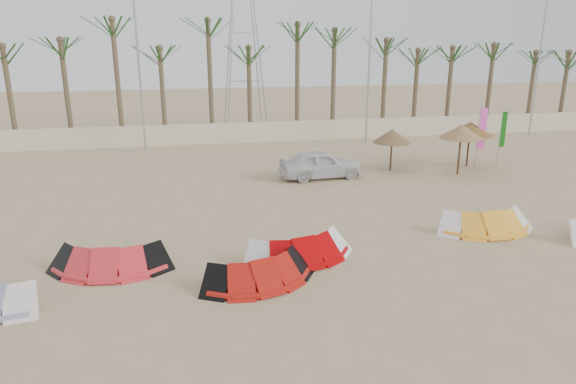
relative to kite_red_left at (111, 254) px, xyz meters
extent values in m
plane|color=tan|center=(5.96, -3.54, -0.42)|extent=(120.00, 120.00, 0.00)
cube|color=beige|center=(5.96, 18.46, 0.23)|extent=(60.00, 0.30, 1.30)
cylinder|color=brown|center=(-8.04, 19.96, 2.83)|extent=(0.32, 0.32, 6.50)
ellipsoid|color=#194719|center=(-8.04, 19.96, 6.08)|extent=(4.00, 4.00, 2.40)
cylinder|color=brown|center=(1.96, 19.96, 2.83)|extent=(0.32, 0.32, 6.50)
ellipsoid|color=#194719|center=(1.96, 19.96, 6.08)|extent=(4.00, 4.00, 2.40)
cylinder|color=brown|center=(11.96, 19.96, 2.83)|extent=(0.32, 0.32, 6.50)
ellipsoid|color=#194719|center=(11.96, 19.96, 6.08)|extent=(4.00, 4.00, 2.40)
cylinder|color=brown|center=(21.96, 19.96, 2.83)|extent=(0.32, 0.32, 6.50)
ellipsoid|color=#194719|center=(21.96, 19.96, 6.08)|extent=(4.00, 4.00, 2.40)
cylinder|color=brown|center=(29.96, 19.96, 2.83)|extent=(0.32, 0.32, 6.50)
ellipsoid|color=#194719|center=(29.96, 19.96, 6.08)|extent=(4.00, 4.00, 2.40)
cylinder|color=#A5A8AD|center=(-0.04, 16.46, 5.08)|extent=(0.14, 0.14, 11.00)
cylinder|color=#A5A8AD|center=(13.96, 16.46, 5.08)|extent=(0.14, 0.14, 11.00)
cylinder|color=#A5A8AD|center=(25.96, 16.46, 5.08)|extent=(0.14, 0.14, 11.00)
cube|color=silver|center=(-1.58, -1.72, -0.17)|extent=(1.09, 1.25, 0.40)
cylinder|color=red|center=(0.00, -0.31, -0.32)|extent=(3.22, 0.62, 0.20)
cube|color=black|center=(-1.45, -0.21, -0.17)|extent=(0.74, 1.17, 0.40)
cube|color=black|center=(1.45, -0.21, -0.17)|extent=(0.74, 1.17, 0.40)
cylinder|color=#A7130B|center=(4.24, -2.04, -0.32)|extent=(2.94, 1.06, 0.20)
cube|color=black|center=(2.89, -1.94, -0.17)|extent=(0.89, 1.23, 0.40)
cube|color=black|center=(5.59, -1.94, -0.17)|extent=(0.89, 1.23, 0.40)
cylinder|color=#A70002|center=(5.71, -0.63, -0.32)|extent=(3.22, 0.95, 0.20)
cube|color=white|center=(4.25, -0.53, -0.17)|extent=(0.84, 1.21, 0.40)
cube|color=white|center=(7.18, -0.53, -0.17)|extent=(0.84, 1.21, 0.40)
cylinder|color=#FFA826|center=(12.82, 0.45, -0.32)|extent=(3.20, 0.21, 0.20)
cube|color=white|center=(11.37, 0.55, -0.17)|extent=(0.60, 1.10, 0.40)
cube|color=white|center=(14.26, 0.55, -0.17)|extent=(0.60, 1.10, 0.40)
cube|color=white|center=(15.19, -0.72, -0.17)|extent=(0.97, 1.24, 0.40)
cylinder|color=#4C331E|center=(12.83, 9.45, 0.62)|extent=(0.10, 0.10, 2.09)
cone|color=brown|center=(12.83, 9.45, 1.42)|extent=(2.00, 2.00, 0.70)
cylinder|color=#4C331E|center=(15.88, 8.02, 0.81)|extent=(0.10, 0.10, 2.47)
cone|color=#A27A4F|center=(15.88, 8.02, 1.80)|extent=(2.16, 2.16, 0.70)
cylinder|color=#4C331E|center=(17.23, 9.52, 0.73)|extent=(0.10, 0.10, 2.31)
cone|color=brown|center=(17.23, 9.52, 1.64)|extent=(2.42, 2.42, 0.70)
cylinder|color=#A5A8AD|center=(17.48, 9.12, 1.26)|extent=(0.04, 0.04, 3.37)
cube|color=#F649C6|center=(17.70, 9.12, 1.67)|extent=(0.42, 0.03, 2.19)
cylinder|color=#A5A8AD|center=(19.28, 9.88, 1.08)|extent=(0.04, 0.04, 2.99)
cube|color=#0A510C|center=(19.50, 9.88, 1.44)|extent=(0.41, 0.15, 1.94)
imported|color=silver|center=(8.86, 8.76, 0.27)|extent=(4.17, 1.91, 1.39)
camera|label=1|loc=(2.47, -15.07, 6.30)|focal=32.00mm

